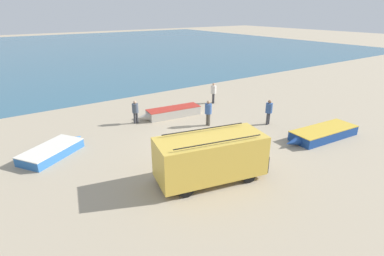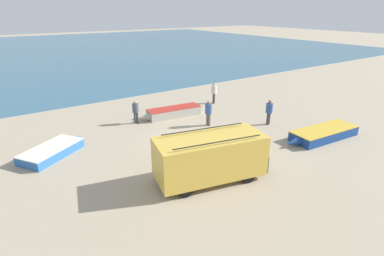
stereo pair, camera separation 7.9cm
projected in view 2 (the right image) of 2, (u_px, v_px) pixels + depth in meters
name	position (u px, v px, depth m)	size (l,w,h in m)	color
ground_plane	(202.00, 143.00, 18.29)	(200.00, 200.00, 0.00)	tan
sea_water	(45.00, 51.00, 58.18)	(120.00, 80.00, 0.01)	#33607A
parked_van	(211.00, 157.00, 13.97)	(5.50, 3.14, 2.34)	gold
fishing_rowboat_0	(53.00, 151.00, 16.72)	(4.00, 3.28, 0.53)	#2D66AD
fishing_rowboat_1	(171.00, 112.00, 22.66)	(5.03, 1.68, 0.67)	#ADA89E
fishing_rowboat_2	(322.00, 134.00, 18.85)	(5.69, 2.03, 0.62)	navy
fisherman_0	(209.00, 111.00, 20.68)	(0.47, 0.47, 1.80)	#5B564C
fisherman_1	(269.00, 110.00, 20.85)	(0.47, 0.47, 1.79)	#38383D
fisherman_2	(136.00, 110.00, 21.10)	(0.44, 0.44, 1.67)	#38383D
fisherman_3	(214.00, 91.00, 25.65)	(0.47, 0.47, 1.77)	#38383D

